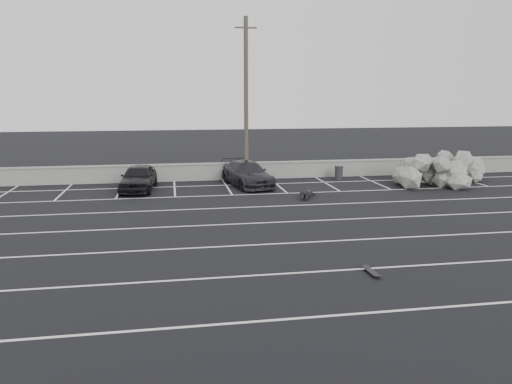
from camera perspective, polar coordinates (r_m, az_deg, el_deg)
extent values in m
plane|color=black|center=(18.27, 7.08, -5.67)|extent=(120.00, 120.00, 0.00)
cube|color=gray|center=(31.52, -0.24, 2.43)|extent=(50.00, 0.35, 1.00)
cube|color=gray|center=(31.45, -0.24, 3.36)|extent=(50.00, 0.45, 0.08)
cube|color=silver|center=(13.00, 14.90, -13.04)|extent=(36.00, 0.10, 0.01)
cube|color=silver|center=(15.57, 10.29, -8.74)|extent=(36.00, 0.10, 0.01)
cube|color=silver|center=(18.27, 7.08, -5.65)|extent=(36.00, 0.10, 0.01)
cube|color=silver|center=(21.05, 4.73, -3.36)|extent=(36.00, 0.10, 0.01)
cube|color=silver|center=(23.89, 2.94, -1.60)|extent=(36.00, 0.10, 0.01)
cube|color=silver|center=(26.76, 1.53, -0.21)|extent=(36.00, 0.10, 0.01)
cube|color=silver|center=(29.66, 0.40, 0.91)|extent=(36.00, 0.10, 0.01)
cube|color=silver|center=(30.05, -26.71, -0.15)|extent=(0.10, 5.00, 0.01)
cube|color=silver|center=(29.30, -21.10, 0.03)|extent=(0.10, 5.00, 0.01)
cube|color=silver|center=(28.85, -15.26, 0.23)|extent=(0.10, 5.00, 0.01)
cube|color=silver|center=(28.71, -9.29, 0.42)|extent=(0.10, 5.00, 0.01)
cube|color=silver|center=(28.89, -3.33, 0.61)|extent=(0.10, 5.00, 0.01)
cube|color=silver|center=(29.36, 2.49, 0.79)|extent=(0.10, 5.00, 0.01)
cube|color=silver|center=(30.14, 8.08, 0.96)|extent=(0.10, 5.00, 0.01)
cube|color=silver|center=(31.18, 13.34, 1.11)|extent=(0.10, 5.00, 0.01)
cube|color=silver|center=(32.46, 18.22, 1.23)|extent=(0.10, 5.00, 0.01)
cube|color=silver|center=(33.97, 22.70, 1.34)|extent=(0.10, 5.00, 0.01)
imported|color=black|center=(28.34, -13.29, 1.61)|extent=(2.15, 4.41, 1.45)
imported|color=black|center=(29.03, -1.00, 2.09)|extent=(2.94, 5.17, 1.41)
cylinder|color=#4C4238|center=(30.28, -1.14, 10.34)|extent=(0.26, 0.26, 9.71)
cube|color=#4C4238|center=(30.52, -1.17, 18.27)|extent=(1.29, 0.09, 0.09)
cylinder|color=#252528|center=(31.65, 9.44, 2.13)|extent=(0.57, 0.57, 0.80)
cylinder|color=#252528|center=(31.59, 9.46, 2.88)|extent=(0.63, 0.63, 0.04)
cube|color=black|center=(15.34, 13.09, -8.84)|extent=(0.22, 0.78, 0.02)
cube|color=#252528|center=(15.58, 12.68, -8.65)|extent=(0.16, 0.05, 0.04)
cube|color=#252528|center=(15.14, 13.49, -9.28)|extent=(0.16, 0.05, 0.04)
cylinder|color=black|center=(15.55, 12.36, -8.76)|extent=(0.03, 0.06, 0.06)
cylinder|color=black|center=(15.62, 13.00, -8.69)|extent=(0.03, 0.06, 0.06)
cylinder|color=black|center=(15.10, 13.16, -9.40)|extent=(0.03, 0.06, 0.06)
cylinder|color=black|center=(15.18, 13.82, -9.32)|extent=(0.03, 0.06, 0.06)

